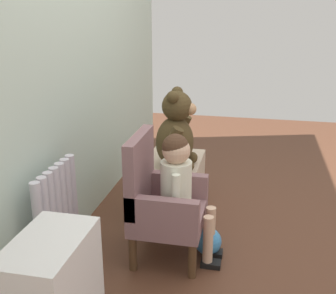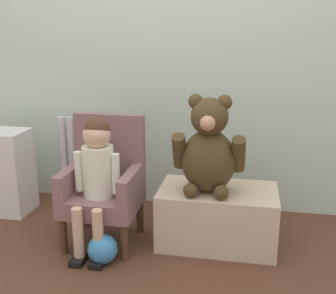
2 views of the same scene
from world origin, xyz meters
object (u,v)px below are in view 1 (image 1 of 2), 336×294
object	(u,v)px
large_teddy_bear	(176,133)
low_bench	(172,184)
toy_ball	(208,241)
radiator	(58,223)
child_armchair	(160,200)
child_figure	(181,180)

from	to	relation	value
large_teddy_bear	low_bench	bearing A→B (deg)	35.06
low_bench	toy_ball	world-z (taller)	low_bench
low_bench	toy_ball	xyz separation A→B (m)	(-0.57, -0.33, -0.08)
radiator	child_armchair	bearing A→B (deg)	-59.65
radiator	large_teddy_bear	bearing A→B (deg)	-27.59
child_armchair	low_bench	world-z (taller)	child_armchair
low_bench	toy_ball	distance (m)	0.66
radiator	child_armchair	world-z (taller)	child_armchair
radiator	child_armchair	size ratio (longest dim) A/B	0.85
child_armchair	low_bench	distance (m)	0.67
large_teddy_bear	toy_ball	world-z (taller)	large_teddy_bear
radiator	large_teddy_bear	distance (m)	1.01
child_figure	large_teddy_bear	xyz separation A→B (m)	(0.58, 0.14, 0.08)
child_figure	toy_ball	size ratio (longest dim) A/B	4.69
radiator	toy_ball	size ratio (longest dim) A/B	3.88
low_bench	large_teddy_bear	xyz separation A→B (m)	(-0.06, -0.04, 0.40)
low_bench	large_teddy_bear	world-z (taller)	large_teddy_bear
radiator	low_bench	xyz separation A→B (m)	(0.92, -0.41, -0.14)
child_figure	toy_ball	world-z (taller)	child_figure
child_armchair	child_figure	size ratio (longest dim) A/B	0.98
child_armchair	low_bench	bearing A→B (deg)	5.91
radiator	child_armchair	xyz separation A→B (m)	(0.28, -0.48, 0.04)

